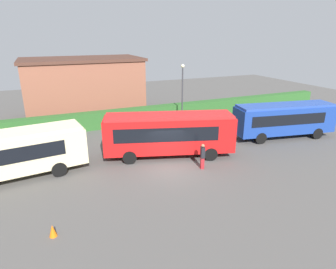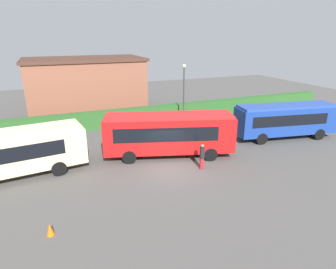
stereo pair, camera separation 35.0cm
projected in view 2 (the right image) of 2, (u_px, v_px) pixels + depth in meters
ground_plane at (170, 169)px, 20.38m from camera, size 76.61×76.61×0.00m
bus_cream at (0, 154)px, 18.33m from camera, size 10.60×3.66×3.14m
bus_red at (169, 133)px, 21.89m from camera, size 9.89×5.16×3.33m
bus_blue at (286, 119)px, 25.93m from camera, size 9.32×3.91×3.07m
person_left at (155, 135)px, 24.33m from camera, size 0.45×0.46×1.79m
person_center at (202, 156)px, 20.10m from camera, size 0.37×0.47×1.84m
hedge_row at (127, 117)px, 30.02m from camera, size 50.31×1.13×1.70m
depot_building at (86, 87)px, 33.21m from camera, size 12.85×7.54×6.46m
traffic_cone at (50, 229)px, 13.60m from camera, size 0.36×0.36×0.60m
lamppost at (184, 88)px, 29.08m from camera, size 0.36×0.36×6.16m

